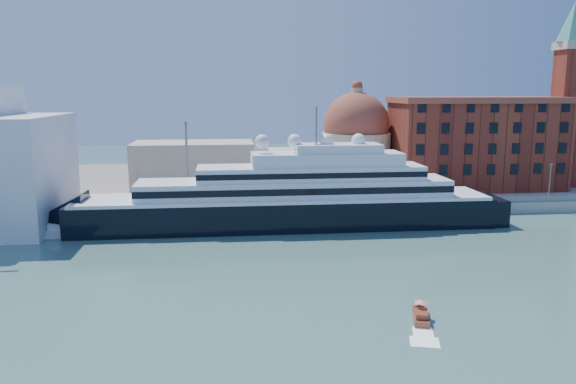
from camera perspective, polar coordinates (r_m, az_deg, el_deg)
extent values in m
plane|color=#38625B|center=(90.22, 1.54, -7.01)|extent=(400.00, 400.00, 0.00)
cube|color=gray|center=(122.60, -0.66, -1.76)|extent=(180.00, 10.00, 2.50)
cube|color=slate|center=(162.82, -2.12, 1.13)|extent=(260.00, 72.00, 2.00)
cube|color=slate|center=(117.84, -0.44, -1.34)|extent=(180.00, 0.10, 1.20)
cube|color=black|center=(111.62, -0.41, -2.40)|extent=(82.41, 12.68, 6.87)
cone|color=black|center=(115.52, -22.33, -2.75)|extent=(10.57, 12.68, 12.68)
cube|color=black|center=(122.93, 19.08, -1.89)|extent=(6.34, 11.62, 6.34)
cube|color=white|center=(110.87, -0.41, -0.53)|extent=(80.30, 12.89, 0.63)
cube|color=white|center=(110.77, 0.68, 0.46)|extent=(61.28, 10.57, 3.17)
cube|color=black|center=(105.61, 1.03, -0.03)|extent=(61.28, 0.15, 1.27)
cube|color=white|center=(110.74, 2.31, 2.00)|extent=(44.38, 9.51, 2.75)
cube|color=white|center=(110.92, 3.94, 3.37)|extent=(29.58, 8.45, 2.54)
cube|color=white|center=(111.09, 5.03, 4.46)|extent=(16.91, 7.40, 1.69)
cylinder|color=slate|center=(109.97, 2.89, 6.75)|extent=(0.32, 0.32, 7.40)
sphere|color=white|center=(108.98, -2.64, 5.16)|extent=(2.75, 2.75, 2.75)
sphere|color=white|center=(109.58, 0.69, 5.20)|extent=(2.75, 2.75, 2.75)
sphere|color=white|center=(110.55, 3.96, 5.22)|extent=(2.75, 2.75, 2.75)
sphere|color=white|center=(111.86, 7.17, 5.22)|extent=(2.75, 2.75, 2.75)
cube|color=white|center=(113.47, -23.12, -3.92)|extent=(12.39, 5.27, 1.60)
cube|color=white|center=(112.82, -22.16, -3.25)|extent=(4.25, 2.92, 1.20)
cube|color=maroon|center=(69.84, 13.35, -12.30)|extent=(3.08, 5.47, 0.87)
cube|color=maroon|center=(68.76, 13.42, -12.01)|extent=(1.92, 2.46, 0.69)
cylinder|color=slate|center=(69.84, 13.36, -11.34)|extent=(0.05, 0.05, 1.39)
cone|color=red|center=(69.56, 13.39, -10.75)|extent=(1.56, 1.56, 0.35)
cube|color=maroon|center=(152.15, 18.54, 4.53)|extent=(42.00, 18.00, 22.00)
cube|color=brown|center=(151.54, 18.79, 8.85)|extent=(43.00, 19.00, 1.50)
cube|color=maroon|center=(163.29, 26.38, 6.64)|extent=(6.00, 6.00, 35.00)
cube|color=beige|center=(163.51, 26.91, 13.11)|extent=(7.00, 7.00, 2.00)
cone|color=teal|center=(164.04, 27.09, 15.19)|extent=(8.40, 8.40, 10.00)
cylinder|color=beige|center=(148.37, 6.88, 3.30)|extent=(18.00, 18.00, 14.00)
sphere|color=brown|center=(147.57, 6.96, 6.77)|extent=(17.00, 17.00, 17.00)
cylinder|color=beige|center=(147.31, 7.02, 9.87)|extent=(3.00, 3.00, 3.00)
cube|color=beige|center=(144.09, 1.62, 2.36)|extent=(18.00, 14.00, 10.00)
cube|color=beige|center=(144.75, -9.55, 2.66)|extent=(30.00, 16.00, 12.00)
cylinder|color=slate|center=(119.42, -14.99, 0.13)|extent=(0.24, 0.24, 8.00)
cube|color=slate|center=(118.79, -15.08, 2.07)|extent=(0.80, 0.30, 0.25)
cylinder|color=slate|center=(118.68, -0.52, 0.42)|extent=(0.24, 0.24, 8.00)
cube|color=slate|center=(118.05, -0.53, 2.38)|extent=(0.80, 0.30, 0.25)
cylinder|color=slate|center=(125.33, 13.25, 0.67)|extent=(0.24, 0.24, 8.00)
cube|color=slate|center=(124.74, 13.33, 2.53)|extent=(0.80, 0.30, 0.25)
cylinder|color=slate|center=(138.32, 25.04, 0.85)|extent=(0.24, 0.24, 8.00)
cube|color=slate|center=(137.78, 25.17, 2.54)|extent=(0.80, 0.30, 0.25)
cylinder|color=slate|center=(119.56, -10.22, 2.75)|extent=(0.50, 0.50, 18.00)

